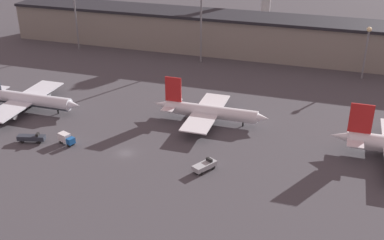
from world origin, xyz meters
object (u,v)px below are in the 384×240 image
at_px(airplane_0, 27,99).
at_px(service_vehicle_1, 205,166).
at_px(service_vehicle_0, 32,138).
at_px(service_vehicle_3, 66,138).
at_px(airplane_1, 209,112).

xyz_separation_m(airplane_0, service_vehicle_1, (65.06, -18.34, -2.18)).
relative_size(airplane_0, service_vehicle_0, 4.75).
xyz_separation_m(service_vehicle_1, service_vehicle_3, (-40.77, 1.56, 0.36)).
bearing_deg(airplane_1, service_vehicle_3, -142.85).
xyz_separation_m(airplane_1, service_vehicle_0, (-43.75, -28.32, -1.95)).
relative_size(airplane_0, airplane_1, 1.05).
bearing_deg(service_vehicle_0, service_vehicle_1, -14.09).
distance_m(airplane_1, service_vehicle_0, 52.15).
distance_m(airplane_0, service_vehicle_1, 67.63).
relative_size(airplane_1, service_vehicle_1, 5.14).
height_order(airplane_1, service_vehicle_0, airplane_1).
bearing_deg(airplane_1, airplane_0, -171.34).
relative_size(airplane_0, service_vehicle_1, 5.40).
height_order(airplane_0, service_vehicle_1, airplane_0).
height_order(airplane_1, service_vehicle_3, airplane_1).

